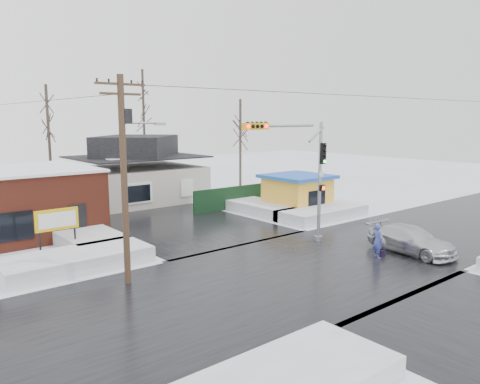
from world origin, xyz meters
TOP-DOWN VIEW (x-y plane):
  - ground at (0.00, 0.00)m, footprint 120.00×120.00m
  - road_ns at (0.00, 0.00)m, footprint 10.00×120.00m
  - road_ew at (0.00, 0.00)m, footprint 120.00×10.00m
  - snowbank_nw at (-9.00, 7.00)m, footprint 7.00×3.00m
  - snowbank_ne at (9.00, 7.00)m, footprint 7.00×3.00m
  - snowbank_nside_w at (-7.00, 12.00)m, footprint 3.00×8.00m
  - snowbank_nside_e at (7.00, 12.00)m, footprint 3.00×8.00m
  - traffic_signal at (2.43, 2.97)m, footprint 6.05×0.68m
  - utility_pole at (-7.93, 3.50)m, footprint 3.15×0.44m
  - marquee_sign at (-9.00, 9.49)m, footprint 2.20×0.21m
  - house at (2.00, 22.00)m, footprint 10.40×8.40m
  - kiosk at (9.50, 9.99)m, footprint 4.60×4.60m
  - fence at (6.50, 14.00)m, footprint 8.00×0.12m
  - tree_far_left at (-4.00, 26.00)m, footprint 3.00×3.00m
  - tree_far_mid at (6.00, 28.00)m, footprint 3.00×3.00m
  - tree_far_right at (12.00, 20.00)m, footprint 3.00×3.00m
  - pedestrian at (3.74, -1.24)m, footprint 0.61×0.75m
  - car at (5.88, -1.89)m, footprint 2.43×5.10m
  - shopping_bag at (4.12, -1.32)m, footprint 0.30×0.20m

SIDE VIEW (x-z plane):
  - ground at x=0.00m, z-range 0.00..0.00m
  - road_ns at x=0.00m, z-range 0.00..0.02m
  - road_ew at x=0.00m, z-range 0.00..0.02m
  - shopping_bag at x=4.12m, z-range 0.00..0.35m
  - snowbank_nw at x=-9.00m, z-range 0.00..0.80m
  - snowbank_ne at x=9.00m, z-range 0.00..0.80m
  - snowbank_nside_w at x=-7.00m, z-range 0.00..0.80m
  - snowbank_nside_e at x=7.00m, z-range 0.00..0.80m
  - car at x=5.88m, z-range 0.00..1.43m
  - pedestrian at x=3.74m, z-range 0.00..1.79m
  - fence at x=6.50m, z-range 0.00..1.80m
  - kiosk at x=9.50m, z-range 0.03..2.90m
  - marquee_sign at x=-9.00m, z-range 0.65..3.20m
  - house at x=2.00m, z-range -0.26..5.50m
  - traffic_signal at x=2.43m, z-range 1.04..8.04m
  - utility_pole at x=-7.93m, z-range 0.61..9.61m
  - tree_far_right at x=12.00m, z-range 2.66..11.66m
  - tree_far_left at x=-4.00m, z-range 2.95..12.95m
  - tree_far_mid at x=6.00m, z-range 3.54..15.54m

